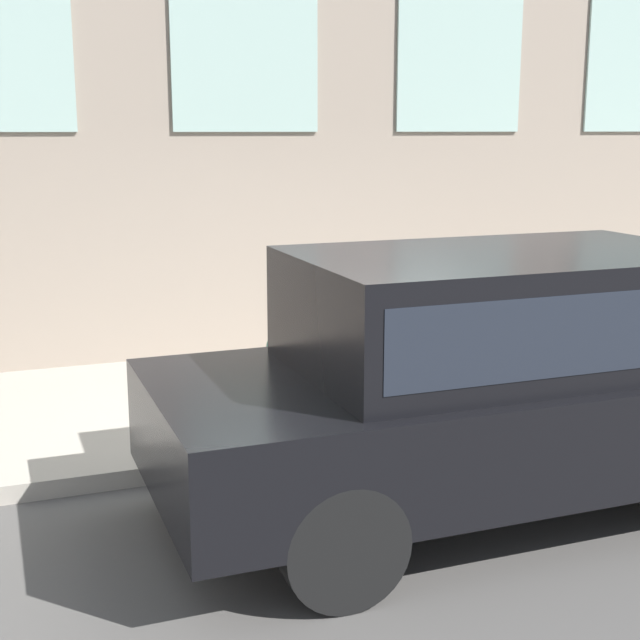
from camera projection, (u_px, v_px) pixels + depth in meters
The scene contains 5 objects.
ground_plane at pixel (361, 456), 6.78m from camera, with size 80.00×80.00×0.00m, color #514F4C.
sidewalk at pixel (296, 395), 8.13m from camera, with size 3.00×60.00×0.13m.
fire_hydrant at pixel (283, 381), 6.82m from camera, with size 0.32×0.43×0.81m.
person at pixel (355, 329), 7.32m from camera, with size 0.28×0.19×1.17m.
parked_truck_black_near at pixel (497, 365), 5.67m from camera, with size 1.83×4.29×1.69m.
Camera 1 is at (-5.89, 2.56, 2.43)m, focal length 50.00 mm.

